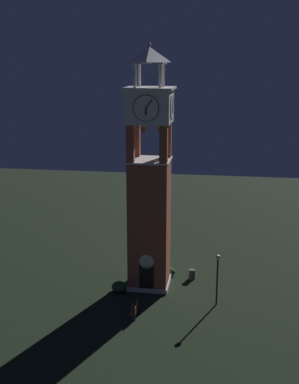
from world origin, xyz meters
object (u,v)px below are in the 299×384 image
park_bench (134,309)px  clock_tower (149,191)px  lamp_post (217,270)px  trash_bin (192,274)px

park_bench → clock_tower: bearing=86.7°
clock_tower → lamp_post: 7.72m
lamp_post → clock_tower: bearing=153.6°
clock_tower → trash_bin: 8.08m
clock_tower → lamp_post: (5.32, -2.64, -4.94)m
lamp_post → trash_bin: bearing=116.2°
park_bench → trash_bin: size_ratio=2.04×
lamp_post → trash_bin: lamp_post is taller
lamp_post → park_bench: bearing=-157.1°
trash_bin → lamp_post: bearing=-63.8°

